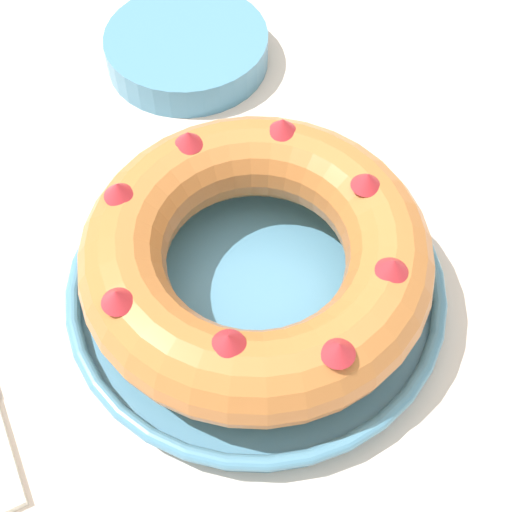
{
  "coord_description": "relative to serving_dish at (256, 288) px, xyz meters",
  "views": [
    {
      "loc": [
        -0.13,
        -0.25,
        1.29
      ],
      "look_at": [
        0.01,
        0.04,
        0.83
      ],
      "focal_mm": 50.0,
      "sensor_mm": 36.0,
      "label": 1
    }
  ],
  "objects": [
    {
      "name": "side_bowl",
      "position": [
        0.06,
        0.3,
        0.0
      ],
      "size": [
        0.17,
        0.17,
        0.04
      ],
      "primitive_type": "cylinder",
      "color": "#518EB2",
      "rests_on": "dining_table"
    },
    {
      "name": "bundt_cake",
      "position": [
        -0.0,
        -0.0,
        0.05
      ],
      "size": [
        0.28,
        0.28,
        0.08
      ],
      "color": "#C67538",
      "rests_on": "serving_dish"
    },
    {
      "name": "dining_table",
      "position": [
        -0.01,
        -0.04,
        -0.09
      ],
      "size": [
        1.48,
        1.22,
        0.77
      ],
      "color": "beige",
      "rests_on": "ground_plane"
    },
    {
      "name": "serving_dish",
      "position": [
        0.0,
        0.0,
        0.0
      ],
      "size": [
        0.31,
        0.31,
        0.03
      ],
      "color": "#518EB2",
      "rests_on": "dining_table"
    }
  ]
}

